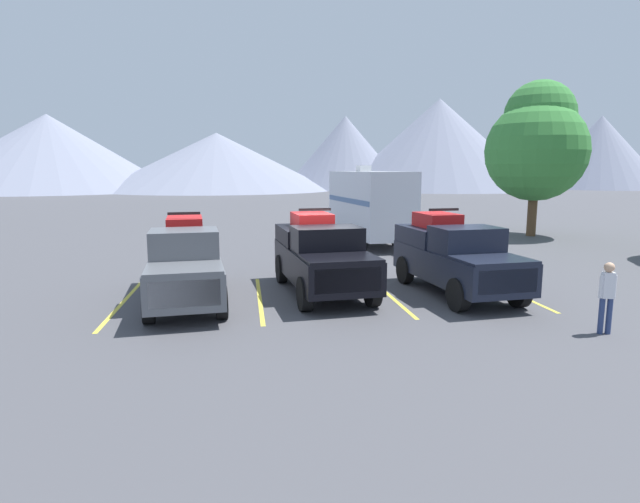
{
  "coord_description": "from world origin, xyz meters",
  "views": [
    {
      "loc": [
        -2.32,
        -15.78,
        3.75
      ],
      "look_at": [
        0.0,
        0.06,
        1.2
      ],
      "focal_mm": 28.95,
      "sensor_mm": 36.0,
      "label": 1
    }
  ],
  "objects_px": {
    "pickup_truck_a": "(185,261)",
    "pickup_truck_c": "(454,255)",
    "camper_trailer_a": "(370,203)",
    "person_a": "(607,293)",
    "pickup_truck_b": "(321,254)"
  },
  "relations": [
    {
      "from": "pickup_truck_a",
      "to": "pickup_truck_c",
      "type": "relative_size",
      "value": 1.12
    },
    {
      "from": "pickup_truck_c",
      "to": "camper_trailer_a",
      "type": "height_order",
      "value": "camper_trailer_a"
    },
    {
      "from": "pickup_truck_b",
      "to": "pickup_truck_c",
      "type": "relative_size",
      "value": 1.02
    },
    {
      "from": "pickup_truck_a",
      "to": "pickup_truck_b",
      "type": "distance_m",
      "value": 4.03
    },
    {
      "from": "pickup_truck_c",
      "to": "person_a",
      "type": "height_order",
      "value": "pickup_truck_c"
    },
    {
      "from": "pickup_truck_a",
      "to": "camper_trailer_a",
      "type": "xyz_separation_m",
      "value": [
        7.92,
        10.1,
        0.93
      ]
    },
    {
      "from": "camper_trailer_a",
      "to": "pickup_truck_c",
      "type": "bearing_deg",
      "value": -89.47
    },
    {
      "from": "pickup_truck_c",
      "to": "person_a",
      "type": "distance_m",
      "value": 4.74
    },
    {
      "from": "pickup_truck_c",
      "to": "person_a",
      "type": "xyz_separation_m",
      "value": [
        1.86,
        -4.36,
        -0.21
      ]
    },
    {
      "from": "pickup_truck_a",
      "to": "pickup_truck_b",
      "type": "bearing_deg",
      "value": 5.5
    },
    {
      "from": "pickup_truck_a",
      "to": "person_a",
      "type": "relative_size",
      "value": 3.61
    },
    {
      "from": "person_a",
      "to": "pickup_truck_c",
      "type": "bearing_deg",
      "value": 113.08
    },
    {
      "from": "pickup_truck_a",
      "to": "camper_trailer_a",
      "type": "distance_m",
      "value": 12.87
    },
    {
      "from": "pickup_truck_b",
      "to": "camper_trailer_a",
      "type": "xyz_separation_m",
      "value": [
        3.91,
        9.71,
        0.9
      ]
    },
    {
      "from": "pickup_truck_b",
      "to": "camper_trailer_a",
      "type": "relative_size",
      "value": 0.69
    }
  ]
}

